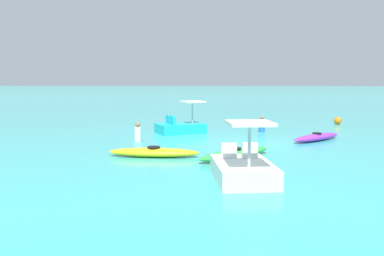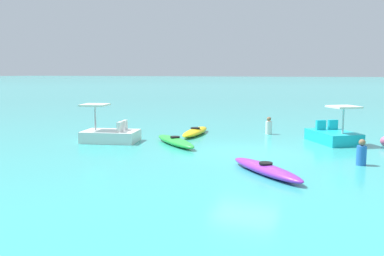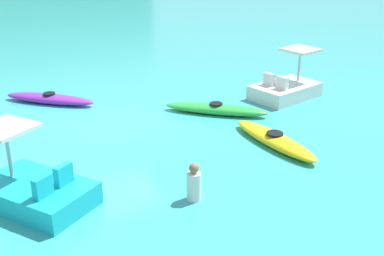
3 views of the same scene
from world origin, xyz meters
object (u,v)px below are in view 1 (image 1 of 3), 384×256
(kayak_green, at_px, (235,154))
(pedal_boat_white, at_px, (243,168))
(pedal_boat_cyan, at_px, (181,127))
(kayak_purple, at_px, (317,137))
(person_near_shore, at_px, (262,125))
(kayak_yellow, at_px, (154,152))
(buoy_orange, at_px, (338,121))
(buoy_pink, at_px, (188,125))
(person_by_kayaks, at_px, (138,133))

(kayak_green, distance_m, pedal_boat_white, 3.05)
(pedal_boat_cyan, distance_m, pedal_boat_white, 9.89)
(kayak_purple, height_order, kayak_green, same)
(pedal_boat_white, bearing_deg, person_near_shore, 176.02)
(pedal_boat_cyan, xyz_separation_m, person_near_shore, (-1.10, 4.24, 0.05))
(kayak_purple, distance_m, kayak_yellow, 8.03)
(buoy_orange, bearing_deg, kayak_purple, -18.58)
(kayak_purple, relative_size, pedal_boat_cyan, 1.03)
(pedal_boat_cyan, relative_size, buoy_pink, 6.75)
(buoy_pink, distance_m, person_near_shore, 4.30)
(pedal_boat_cyan, bearing_deg, kayak_purple, 76.55)
(person_by_kayaks, bearing_deg, buoy_orange, 130.23)
(kayak_green, relative_size, buoy_orange, 6.30)
(kayak_yellow, relative_size, person_near_shore, 3.76)
(person_near_shore, bearing_deg, kayak_purple, 42.00)
(kayak_purple, xyz_separation_m, person_near_shore, (-2.69, -2.42, 0.22))
(kayak_purple, xyz_separation_m, buoy_orange, (-7.34, 2.47, 0.07))
(pedal_boat_cyan, height_order, buoy_pink, pedal_boat_cyan)
(kayak_yellow, xyz_separation_m, buoy_pink, (-8.53, -0.21, 0.05))
(kayak_green, bearing_deg, buoy_orange, 153.50)
(pedal_boat_cyan, relative_size, person_near_shore, 3.21)
(kayak_green, relative_size, person_near_shore, 3.39)
(buoy_orange, distance_m, person_by_kayaks, 13.74)
(kayak_yellow, distance_m, pedal_boat_cyan, 6.46)
(kayak_yellow, bearing_deg, buoy_orange, 143.99)
(kayak_yellow, height_order, buoy_orange, buoy_orange)
(kayak_green, height_order, buoy_pink, buoy_pink)
(buoy_pink, relative_size, person_by_kayaks, 0.48)
(buoy_pink, height_order, person_by_kayaks, person_by_kayaks)
(kayak_yellow, height_order, person_near_shore, person_near_shore)
(kayak_purple, xyz_separation_m, kayak_green, (4.63, -3.50, 0.00))
(buoy_pink, bearing_deg, kayak_purple, 60.93)
(kayak_yellow, bearing_deg, buoy_pink, -178.56)
(pedal_boat_cyan, xyz_separation_m, buoy_orange, (-5.74, 9.13, -0.10))
(buoy_orange, bearing_deg, pedal_boat_cyan, -57.83)
(buoy_orange, height_order, person_by_kayaks, person_by_kayaks)
(buoy_orange, bearing_deg, buoy_pink, -68.04)
(pedal_boat_white, height_order, person_by_kayaks, pedal_boat_white)
(kayak_yellow, height_order, buoy_pink, buoy_pink)
(kayak_purple, height_order, pedal_boat_cyan, pedal_boat_cyan)
(kayak_green, height_order, buoy_orange, buoy_orange)
(buoy_orange, bearing_deg, pedal_boat_white, -20.52)
(kayak_purple, distance_m, person_near_shore, 3.63)
(kayak_green, distance_m, person_by_kayaks, 5.48)
(kayak_yellow, relative_size, pedal_boat_white, 1.23)
(kayak_green, height_order, pedal_boat_cyan, pedal_boat_cyan)
(kayak_yellow, distance_m, pedal_boat_white, 4.29)
(pedal_boat_white, distance_m, buoy_orange, 16.00)
(pedal_boat_cyan, xyz_separation_m, buoy_pink, (-2.08, 0.05, -0.13))
(buoy_pink, height_order, person_near_shore, person_near_shore)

